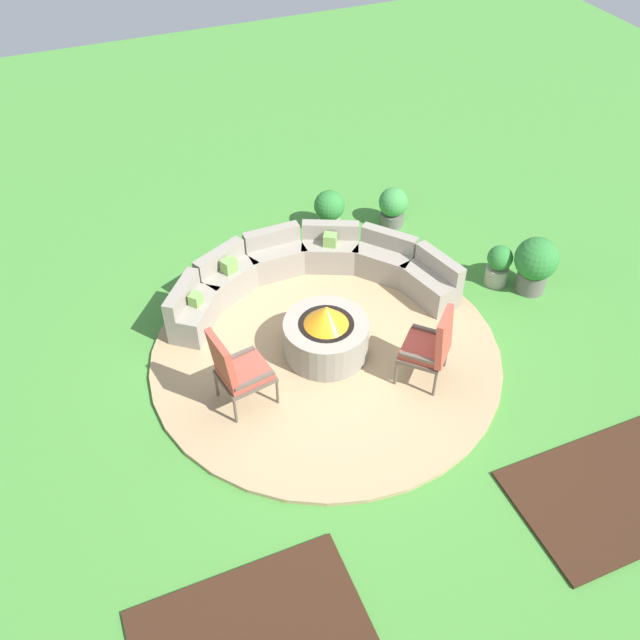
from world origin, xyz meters
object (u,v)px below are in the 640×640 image
lounge_chair_front_right (431,345)px  potted_plant_2 (329,209)px  curved_stone_bench (307,272)px  lounge_chair_front_left (237,370)px  potted_plant_1 (536,263)px  potted_plant_0 (393,206)px  potted_plant_3 (499,265)px  fire_pit (326,335)px

lounge_chair_front_right → potted_plant_2: lounge_chair_front_right is taller
curved_stone_bench → lounge_chair_front_left: (-1.56, -1.71, 0.30)m
potted_plant_1 → potted_plant_0: bearing=116.0°
lounge_chair_front_right → potted_plant_1: 2.46m
lounge_chair_front_right → potted_plant_0: bearing=25.3°
lounge_chair_front_left → potted_plant_0: lounge_chair_front_left is taller
lounge_chair_front_left → potted_plant_0: bearing=118.7°
potted_plant_1 → potted_plant_3: bearing=139.8°
curved_stone_bench → potted_plant_1: bearing=-22.1°
lounge_chair_front_left → potted_plant_3: bearing=91.3°
potted_plant_2 → lounge_chair_front_right: bearing=-92.8°
potted_plant_0 → potted_plant_3: potted_plant_0 is taller
fire_pit → lounge_chair_front_right: size_ratio=1.02×
lounge_chair_front_left → potted_plant_1: 4.57m
fire_pit → potted_plant_2: bearing=66.1°
lounge_chair_front_left → potted_plant_3: 4.26m
potted_plant_1 → fire_pit: bearing=-178.1°
curved_stone_bench → lounge_chair_front_right: bearing=-71.7°
fire_pit → lounge_chair_front_right: bearing=-41.7°
potted_plant_0 → potted_plant_3: size_ratio=1.02×
potted_plant_1 → potted_plant_2: (-2.08, 2.52, -0.11)m
potted_plant_1 → potted_plant_2: bearing=129.5°
potted_plant_1 → potted_plant_3: size_ratio=1.36×
curved_stone_bench → lounge_chair_front_right: size_ratio=3.66×
curved_stone_bench → potted_plant_2: size_ratio=5.88×
potted_plant_1 → potted_plant_3: (-0.37, 0.32, -0.15)m
curved_stone_bench → potted_plant_1: (2.98, -1.21, 0.15)m
lounge_chair_front_left → potted_plant_2: size_ratio=1.70×
lounge_chair_front_right → potted_plant_3: 2.31m
potted_plant_1 → potted_plant_2: 3.27m
potted_plant_0 → potted_plant_3: 2.06m
fire_pit → potted_plant_0: bearing=47.5°
potted_plant_3 → lounge_chair_front_left: bearing=-168.9°
lounge_chair_front_left → potted_plant_2: bearing=131.1°
potted_plant_2 → lounge_chair_front_left: bearing=-129.1°
fire_pit → potted_plant_3: 2.91m
curved_stone_bench → potted_plant_3: curved_stone_bench is taller
fire_pit → potted_plant_2: 2.88m
lounge_chair_front_left → potted_plant_2: 3.91m
fire_pit → potted_plant_0: 3.19m
lounge_chair_front_right → potted_plant_1: bearing=-21.2°
lounge_chair_front_left → potted_plant_0: (3.45, 2.75, -0.29)m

